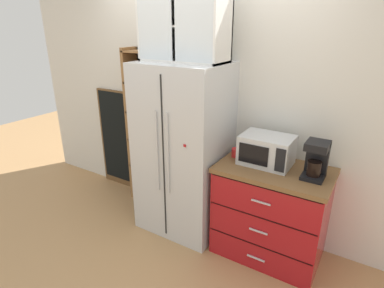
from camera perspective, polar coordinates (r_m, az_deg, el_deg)
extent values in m
plane|color=tan|center=(3.53, -1.61, -14.29)|extent=(10.61, 10.61, 0.00)
cube|color=silver|center=(3.31, 2.03, 7.66)|extent=(4.92, 0.10, 2.55)
cube|color=silver|center=(3.13, -1.55, -1.12)|extent=(0.83, 0.66, 1.72)
cube|color=black|center=(2.88, -5.22, -3.25)|extent=(0.01, 0.01, 1.58)
cylinder|color=silver|center=(2.87, -6.37, -1.49)|extent=(0.02, 0.02, 0.77)
cylinder|color=silver|center=(2.80, -4.43, -1.99)|extent=(0.02, 0.02, 0.77)
cube|color=#A8161C|center=(2.67, -1.35, -0.31)|extent=(0.02, 0.01, 0.02)
cube|color=brown|center=(3.75, -7.11, 3.24)|extent=(0.45, 0.04, 1.81)
cube|color=olive|center=(3.77, -10.61, 3.14)|extent=(0.04, 0.23, 1.81)
cube|color=olive|center=(3.54, -6.10, 2.19)|extent=(0.04, 0.23, 1.81)
cube|color=olive|center=(3.82, -8.06, -3.89)|extent=(0.39, 0.23, 0.02)
cylinder|color=silver|center=(3.85, -9.53, -2.63)|extent=(0.07, 0.07, 0.13)
cylinder|color=#CCB78C|center=(3.85, -9.52, -2.89)|extent=(0.06, 0.06, 0.09)
cylinder|color=#B2B2B7|center=(3.82, -9.60, -1.69)|extent=(0.07, 0.07, 0.01)
cylinder|color=silver|center=(3.78, -8.23, -2.96)|extent=(0.08, 0.08, 0.13)
cylinder|color=white|center=(3.78, -8.22, -3.23)|extent=(0.07, 0.07, 0.09)
cylinder|color=#B2B2B7|center=(3.75, -8.29, -1.95)|extent=(0.07, 0.07, 0.01)
cylinder|color=silver|center=(3.73, -6.94, -3.29)|extent=(0.08, 0.08, 0.12)
cylinder|color=#382316|center=(3.74, -6.92, -3.54)|extent=(0.07, 0.07, 0.08)
cylinder|color=#B2B2B7|center=(3.70, -6.98, -2.34)|extent=(0.08, 0.08, 0.01)
cube|color=olive|center=(3.69, -8.32, 0.77)|extent=(0.39, 0.23, 0.02)
cylinder|color=silver|center=(3.73, -9.65, 2.17)|extent=(0.06, 0.06, 0.14)
cylinder|color=beige|center=(3.74, -9.63, 1.87)|extent=(0.05, 0.05, 0.09)
cylinder|color=#B2B2B7|center=(3.71, -9.72, 3.28)|extent=(0.06, 0.06, 0.01)
cylinder|color=silver|center=(3.66, -8.46, 1.56)|extent=(0.07, 0.07, 0.10)
cylinder|color=brown|center=(3.66, -8.45, 1.34)|extent=(0.06, 0.06, 0.07)
cylinder|color=#B2B2B7|center=(3.64, -8.51, 2.40)|extent=(0.07, 0.07, 0.01)
cylinder|color=silver|center=(3.59, -7.11, 1.39)|extent=(0.07, 0.07, 0.12)
cylinder|color=#2D2D2D|center=(3.60, -7.09, 1.13)|extent=(0.06, 0.06, 0.08)
cylinder|color=#B2B2B7|center=(3.57, -7.15, 2.37)|extent=(0.07, 0.07, 0.01)
cube|color=olive|center=(3.59, -8.60, 5.73)|extent=(0.39, 0.23, 0.02)
cylinder|color=silver|center=(3.64, -10.10, 6.80)|extent=(0.08, 0.08, 0.10)
cylinder|color=#E0C67F|center=(3.64, -10.09, 6.57)|extent=(0.07, 0.07, 0.07)
cylinder|color=#B2B2B7|center=(3.62, -10.16, 7.68)|extent=(0.07, 0.07, 0.01)
cylinder|color=silver|center=(3.57, -8.68, 6.56)|extent=(0.07, 0.07, 0.09)
cylinder|color=#B77A38|center=(3.58, -8.67, 6.35)|extent=(0.06, 0.06, 0.06)
cylinder|color=#B2B2B7|center=(3.56, -8.73, 7.37)|extent=(0.07, 0.07, 0.01)
cylinder|color=silver|center=(3.50, -7.48, 6.40)|extent=(0.07, 0.07, 0.10)
cylinder|color=white|center=(3.50, -7.47, 6.16)|extent=(0.06, 0.06, 0.07)
cylinder|color=#B2B2B7|center=(3.48, -7.52, 7.33)|extent=(0.07, 0.07, 0.01)
cube|color=olive|center=(3.52, -8.89, 10.94)|extent=(0.39, 0.23, 0.02)
cube|color=olive|center=(3.48, -9.21, 16.32)|extent=(0.39, 0.23, 0.02)
cube|color=#A8161C|center=(3.01, 14.10, -12.23)|extent=(0.93, 0.59, 0.84)
cube|color=brown|center=(2.80, 14.90, -4.64)|extent=(0.96, 0.62, 0.04)
cube|color=black|center=(2.86, 11.81, -17.68)|extent=(0.91, 0.00, 0.01)
cube|color=silver|center=(2.94, 11.55, -19.75)|extent=(0.16, 0.01, 0.01)
cube|color=black|center=(2.70, 12.26, -13.02)|extent=(0.91, 0.00, 0.01)
cube|color=silver|center=(2.77, 11.98, -15.33)|extent=(0.16, 0.01, 0.01)
cube|color=black|center=(2.56, 12.75, -7.79)|extent=(0.91, 0.00, 0.01)
cube|color=silver|center=(2.61, 12.45, -10.36)|extent=(0.16, 0.01, 0.01)
cube|color=silver|center=(2.81, 13.47, -1.04)|extent=(0.44, 0.32, 0.26)
cube|color=black|center=(2.68, 11.10, -1.91)|extent=(0.26, 0.01, 0.17)
cube|color=black|center=(2.62, 15.78, -2.92)|extent=(0.08, 0.01, 0.20)
cube|color=black|center=(2.70, 21.20, -5.51)|extent=(0.17, 0.20, 0.03)
cube|color=black|center=(2.71, 21.88, -2.37)|extent=(0.17, 0.06, 0.30)
cube|color=black|center=(2.60, 21.96, -0.27)|extent=(0.17, 0.20, 0.06)
cylinder|color=black|center=(2.66, 21.37, -4.15)|extent=(0.11, 0.11, 0.12)
cylinder|color=red|center=(2.94, 8.03, -1.56)|extent=(0.08, 0.08, 0.08)
torus|color=red|center=(2.92, 8.98, -1.70)|extent=(0.05, 0.01, 0.05)
cylinder|color=silver|center=(2.80, 15.42, -2.31)|extent=(0.07, 0.07, 0.17)
cone|color=silver|center=(2.77, 15.60, -0.60)|extent=(0.07, 0.07, 0.04)
cylinder|color=silver|center=(2.76, 15.66, -0.02)|extent=(0.03, 0.03, 0.07)
cylinder|color=black|center=(2.74, 15.74, 0.76)|extent=(0.03, 0.03, 0.01)
cube|color=silver|center=(3.04, 0.11, 20.72)|extent=(0.80, 0.02, 0.60)
cube|color=silver|center=(2.93, -1.50, 14.99)|extent=(0.80, 0.32, 0.02)
cube|color=silver|center=(3.14, -7.92, 20.55)|extent=(0.02, 0.32, 0.60)
cube|color=silver|center=(2.72, 5.80, 20.58)|extent=(0.02, 0.32, 0.60)
cube|color=silver|center=(2.91, -1.56, 20.70)|extent=(0.77, 0.30, 0.02)
cube|color=silver|center=(2.90, -6.88, 20.56)|extent=(0.37, 0.01, 0.56)
cube|color=silver|center=(2.67, 0.32, 20.67)|extent=(0.37, 0.01, 0.56)
cylinder|color=silver|center=(3.09, -6.01, 15.43)|extent=(0.05, 0.05, 0.00)
cylinder|color=silver|center=(3.09, -6.04, 16.04)|extent=(0.01, 0.01, 0.07)
cone|color=silver|center=(3.08, -6.08, 17.15)|extent=(0.06, 0.06, 0.05)
cylinder|color=silver|center=(2.98, -3.06, 15.31)|extent=(0.05, 0.05, 0.00)
cylinder|color=silver|center=(2.98, -3.07, 15.94)|extent=(0.01, 0.01, 0.07)
cone|color=silver|center=(2.97, -3.10, 17.09)|extent=(0.06, 0.06, 0.05)
cylinder|color=silver|center=(2.88, 0.10, 15.13)|extent=(0.05, 0.05, 0.00)
cylinder|color=silver|center=(2.87, 0.10, 15.79)|extent=(0.01, 0.01, 0.07)
cone|color=silver|center=(2.87, 0.11, 16.98)|extent=(0.06, 0.06, 0.05)
cylinder|color=silver|center=(2.78, 3.49, 14.89)|extent=(0.05, 0.05, 0.00)
cylinder|color=silver|center=(2.78, 3.50, 15.57)|extent=(0.01, 0.01, 0.07)
cone|color=silver|center=(2.77, 3.53, 16.80)|extent=(0.06, 0.06, 0.05)
cylinder|color=white|center=(3.05, -5.62, 21.39)|extent=(0.06, 0.06, 0.07)
cylinder|color=white|center=(2.91, -1.57, 21.49)|extent=(0.06, 0.06, 0.07)
cylinder|color=white|center=(2.79, 2.87, 21.49)|extent=(0.06, 0.06, 0.07)
cube|color=brown|center=(4.16, -13.19, 0.80)|extent=(0.60, 0.04, 1.28)
cube|color=black|center=(4.13, -13.42, 1.11)|extent=(0.54, 0.01, 1.18)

